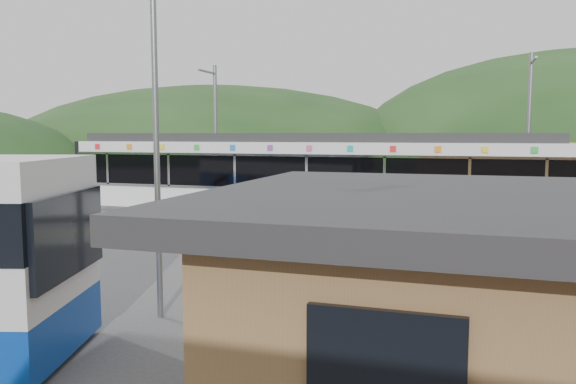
% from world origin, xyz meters
% --- Properties ---
extents(ground, '(120.00, 120.00, 0.00)m').
position_xyz_m(ground, '(0.00, 0.00, 0.00)').
color(ground, '#4C4C4F').
rests_on(ground, ground).
extents(hills, '(146.00, 149.00, 26.00)m').
position_xyz_m(hills, '(6.19, 5.29, 0.00)').
color(hills, '#1E3D19').
rests_on(hills, ground).
extents(platform, '(26.00, 3.20, 0.30)m').
position_xyz_m(platform, '(0.00, 3.30, 0.15)').
color(platform, '#9E9E99').
rests_on(platform, ground).
extents(yellow_line, '(26.00, 0.10, 0.01)m').
position_xyz_m(yellow_line, '(0.00, 2.00, 0.30)').
color(yellow_line, yellow).
rests_on(yellow_line, platform).
extents(train, '(20.44, 3.01, 3.74)m').
position_xyz_m(train, '(-1.74, 6.00, 2.06)').
color(train, black).
rests_on(train, ground).
extents(catenary_mast_west, '(0.18, 1.80, 7.00)m').
position_xyz_m(catenary_mast_west, '(-7.00, 8.56, 3.65)').
color(catenary_mast_west, slate).
rests_on(catenary_mast_west, ground).
extents(catenary_mast_east, '(0.18, 1.80, 7.00)m').
position_xyz_m(catenary_mast_east, '(7.00, 8.56, 3.65)').
color(catenary_mast_east, slate).
rests_on(catenary_mast_east, ground).
extents(lamp_post, '(0.56, 1.24, 6.85)m').
position_xyz_m(lamp_post, '(-1.24, -6.63, 4.06)').
color(lamp_post, slate).
rests_on(lamp_post, ground).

